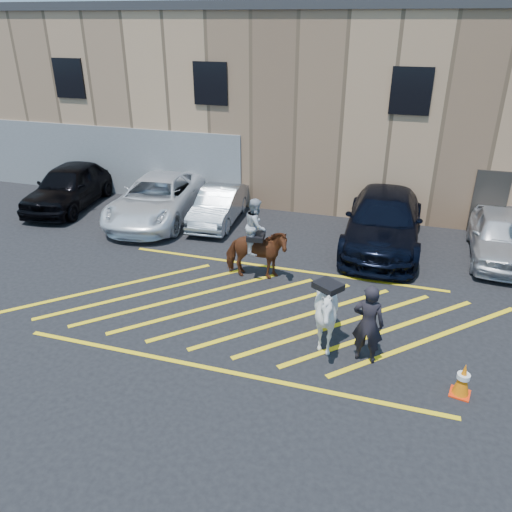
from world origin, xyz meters
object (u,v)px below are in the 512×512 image
(car_white_suv, at_px, (501,236))
(handler, at_px, (368,324))
(car_silver_sedan, at_px, (219,206))
(traffic_cone, at_px, (463,379))
(car_blue_suv, at_px, (384,220))
(car_black_suv, at_px, (70,186))
(saddled_white, at_px, (326,313))
(mounted_bay, at_px, (256,247))
(car_white_pickup, at_px, (157,198))

(car_white_suv, bearing_deg, handler, -115.98)
(car_silver_sedan, xyz_separation_m, traffic_cone, (7.89, -7.27, -0.26))
(car_blue_suv, relative_size, handler, 3.17)
(car_silver_sedan, relative_size, traffic_cone, 5.21)
(car_black_suv, height_order, traffic_cone, car_black_suv)
(car_black_suv, bearing_deg, saddled_white, -36.85)
(mounted_bay, bearing_deg, car_white_suv, 27.47)
(handler, bearing_deg, saddled_white, -6.76)
(handler, relative_size, saddled_white, 0.86)
(car_silver_sedan, distance_m, handler, 8.96)
(car_silver_sedan, height_order, car_blue_suv, car_blue_suv)
(handler, relative_size, mounted_bay, 0.77)
(car_black_suv, xyz_separation_m, saddled_white, (11.22, -6.38, 0.06))
(car_silver_sedan, height_order, handler, handler)
(car_blue_suv, height_order, saddled_white, saddled_white)
(car_white_suv, relative_size, saddled_white, 2.02)
(car_white_pickup, bearing_deg, car_white_suv, -6.24)
(car_black_suv, bearing_deg, handler, -35.68)
(car_blue_suv, bearing_deg, mounted_bay, -133.23)
(traffic_cone, bearing_deg, mounted_bay, 146.68)
(car_black_suv, height_order, car_silver_sedan, car_black_suv)
(car_black_suv, bearing_deg, car_white_suv, -7.80)
(car_blue_suv, xyz_separation_m, handler, (0.14, -6.41, 0.07))
(car_black_suv, xyz_separation_m, mounted_bay, (8.76, -3.66, 0.13))
(car_black_suv, distance_m, mounted_bay, 9.50)
(car_black_suv, height_order, mounted_bay, mounted_bay)
(car_blue_suv, xyz_separation_m, car_white_suv, (3.51, 0.02, -0.11))
(car_white_pickup, relative_size, handler, 3.03)
(car_blue_suv, distance_m, handler, 6.41)
(car_silver_sedan, bearing_deg, car_white_suv, -5.50)
(car_white_pickup, bearing_deg, mounted_bay, -41.93)
(car_blue_suv, distance_m, car_white_suv, 3.52)
(car_blue_suv, height_order, traffic_cone, car_blue_suv)
(car_silver_sedan, bearing_deg, car_white_pickup, -175.91)
(traffic_cone, bearing_deg, car_blue_suv, 106.54)
(car_silver_sedan, xyz_separation_m, car_blue_suv, (5.81, -0.28, 0.21))
(car_blue_suv, height_order, mounted_bay, mounted_bay)
(car_silver_sedan, height_order, saddled_white, saddled_white)
(car_white_pickup, relative_size, mounted_bay, 2.32)
(handler, xyz_separation_m, saddled_white, (-0.93, 0.20, -0.03))
(car_silver_sedan, xyz_separation_m, mounted_bay, (2.57, -3.78, 0.34))
(mounted_bay, xyz_separation_m, saddled_white, (2.46, -2.71, -0.08))
(car_black_suv, xyz_separation_m, car_white_pickup, (3.90, -0.21, -0.06))
(car_white_pickup, distance_m, car_silver_sedan, 2.32)
(traffic_cone, bearing_deg, car_black_suv, 153.05)
(car_silver_sedan, bearing_deg, car_black_suv, 177.18)
(traffic_cone, bearing_deg, car_silver_sedan, 137.33)
(car_white_suv, bearing_deg, car_silver_sedan, -179.92)
(saddled_white, bearing_deg, traffic_cone, -15.27)
(car_black_suv, height_order, saddled_white, saddled_white)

